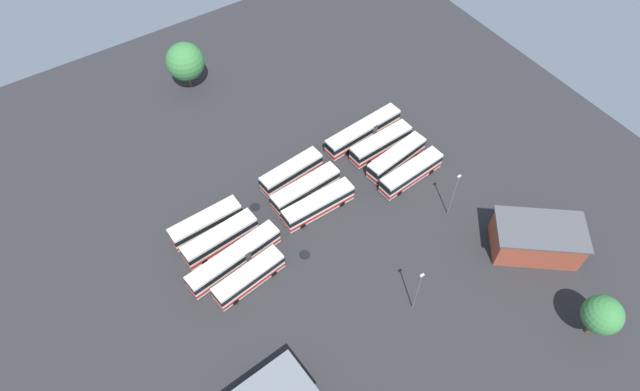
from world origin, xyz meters
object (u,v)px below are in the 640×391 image
bus_row2_slot3 (249,277)px  lamp_post_mid_lot (417,290)px  bus_row2_slot0 (206,223)px  bus_row0_slot3 (411,173)px  tree_south_edge (602,315)px  bus_row1_slot1 (305,189)px  bus_row2_slot2 (234,258)px  tree_northwest (185,62)px  bus_row0_slot0 (363,131)px  bus_row2_slot1 (220,239)px  bus_row1_slot2 (318,204)px  depot_building (537,239)px  lamp_post_by_building (454,194)px  bus_row0_slot1 (381,143)px  bus_row1_slot0 (291,172)px  bus_row0_slot2 (396,158)px

bus_row2_slot3 → lamp_post_mid_lot: lamp_post_mid_lot is taller
lamp_post_mid_lot → bus_row2_slot0: bearing=-56.6°
bus_row0_slot3 → tree_south_edge: tree_south_edge is taller
tree_south_edge → bus_row1_slot1: bearing=-64.5°
bus_row2_slot2 → tree_northwest: tree_northwest is taller
bus_row0_slot3 → bus_row2_slot2: size_ratio=0.78×
bus_row1_slot1 → lamp_post_mid_lot: (-1.94, 24.11, 3.18)m
bus_row0_slot0 → bus_row2_slot1: bearing=11.3°
bus_row1_slot2 → bus_row2_slot3: 15.69m
bus_row2_slot1 → depot_building: 45.55m
depot_building → bus_row2_slot2: bearing=-29.7°
bus_row2_slot0 → tree_south_edge: 54.74m
bus_row2_slot1 → bus_row2_slot3: same height
depot_building → lamp_post_by_building: bearing=-62.4°
lamp_post_mid_lot → bus_row0_slot1: bearing=-118.3°
lamp_post_by_building → lamp_post_mid_lot: (14.50, 9.28, -0.02)m
bus_row0_slot0 → bus_row0_slot1: 3.96m
bus_row2_slot0 → bus_row1_slot0: bearing=-175.0°
bus_row2_slot0 → bus_row0_slot3: bearing=163.8°
lamp_post_mid_lot → tree_south_edge: lamp_post_mid_lot is taller
tree_northwest → bus_row2_slot3: bearing=75.8°
bus_row2_slot1 → bus_row2_slot2: 4.09m
bus_row1_slot0 → bus_row2_slot0: 15.75m
bus_row2_slot3 → lamp_post_mid_lot: size_ratio=1.21×
bus_row1_slot1 → lamp_post_mid_lot: size_ratio=1.30×
bus_row1_slot0 → lamp_post_by_building: 25.31m
bus_row1_slot2 → bus_row2_slot2: bearing=5.3°
bus_row1_slot1 → tree_northwest: 33.96m
bus_row0_slot1 → bus_row1_slot1: 15.61m
bus_row1_slot1 → depot_building: depot_building is taller
bus_row1_slot1 → bus_row2_slot0: size_ratio=1.06×
bus_row0_slot0 → tree_northwest: bearing=-56.3°
lamp_post_by_building → lamp_post_mid_lot: size_ratio=1.00×
bus_row0_slot2 → bus_row2_slot0: same height
bus_row1_slot0 → bus_row2_slot3: (14.73, 12.85, -0.00)m
depot_building → lamp_post_mid_lot: 20.81m
bus_row1_slot0 → bus_row2_slot3: 19.55m
bus_row0_slot1 → bus_row1_slot2: 16.27m
depot_building → tree_south_edge: (3.62, 13.12, 2.69)m
lamp_post_by_building → bus_row2_slot1: bearing=-23.7°
bus_row0_slot0 → bus_row2_slot0: bearing=4.5°
bus_row0_slot3 → bus_row1_slot1: 17.07m
bus_row1_slot1 → tree_south_edge: bearing=115.5°
bus_row0_slot2 → bus_row2_slot2: (30.85, 2.32, 0.00)m
bus_row2_slot1 → bus_row2_slot0: bearing=-81.9°
bus_row1_slot0 → tree_northwest: size_ratio=1.20×
lamp_post_mid_lot → bus_row1_slot1: bearing=-85.4°
bus_row2_slot0 → bus_row2_slot2: size_ratio=0.75×
bus_row2_slot2 → lamp_post_by_building: (-31.47, 9.85, 3.20)m
bus_row1_slot1 → bus_row2_slot1: bearing=3.4°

